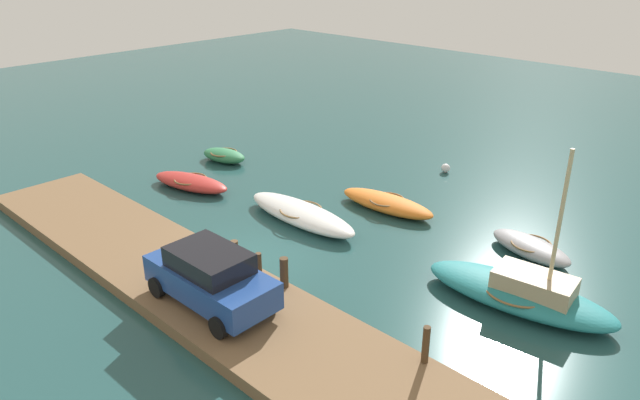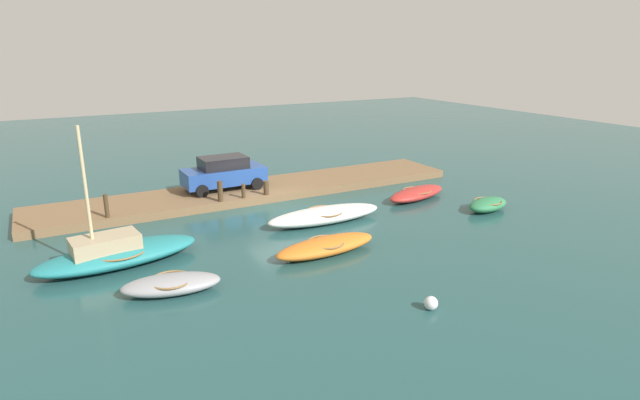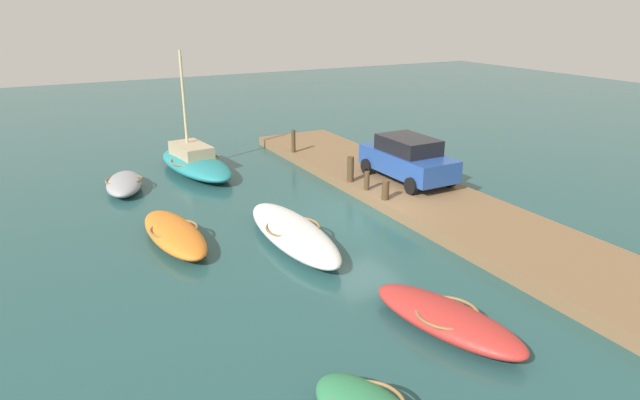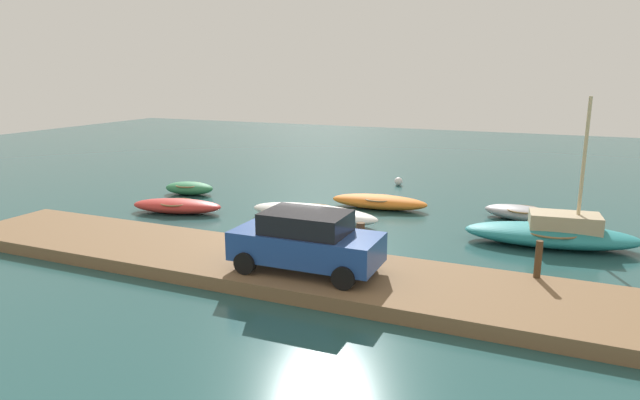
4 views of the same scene
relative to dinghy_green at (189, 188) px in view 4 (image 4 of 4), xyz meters
name	(u,v)px [view 4 (image 4 of 4)]	position (x,y,z in m)	size (l,w,h in m)	color
ground_plane	(301,247)	(8.82, -5.50, -0.33)	(84.00, 84.00, 0.00)	#234C4C
dock_platform	(264,265)	(8.82, -8.19, -0.12)	(22.98, 3.89, 0.41)	brown
dinghy_green	(189,188)	(0.00, 0.00, 0.00)	(2.67, 1.71, 0.63)	#2D7A4C
rowboat_red	(177,206)	(1.76, -3.26, -0.02)	(4.21, 2.30, 0.60)	#B72D28
motorboat_white	(313,213)	(7.83, -2.28, 0.03)	(5.61, 1.75, 0.71)	white
sailboat_teal	(553,233)	(16.88, -1.79, 0.15)	(6.07, 2.78, 5.22)	teal
rowboat_grey	(523,213)	(15.66, 1.45, -0.02)	(3.39, 2.01, 0.59)	#939399
rowboat_orange	(379,202)	(9.60, 0.97, -0.01)	(4.42, 1.69, 0.62)	orange
mooring_post_west	(291,234)	(8.93, -6.49, 0.44)	(0.27, 0.27, 0.72)	#47331E
mooring_post_mid_west	(325,238)	(10.16, -6.49, 0.44)	(0.20, 0.20, 0.72)	#47331E
mooring_post_mid_east	(360,238)	(11.36, -6.49, 0.58)	(0.26, 0.26, 1.00)	#47331E
mooring_post_east	(538,259)	(16.58, -6.49, 0.61)	(0.19, 0.19, 1.07)	#47331E
parked_car	(306,241)	(10.45, -8.58, 0.98)	(4.27, 2.10, 1.75)	#234793
marker_buoy	(398,181)	(8.97, 6.41, -0.11)	(0.43, 0.43, 0.43)	silver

